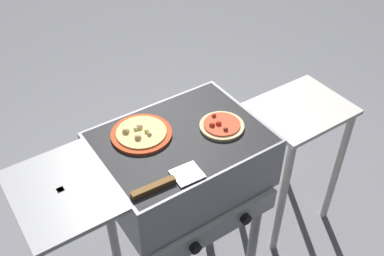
# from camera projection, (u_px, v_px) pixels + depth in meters

# --- Properties ---
(grill) EXTENTS (0.96, 0.53, 0.90)m
(grill) POSITION_uv_depth(u_px,v_px,m) (179.00, 166.00, 1.78)
(grill) COLOR gray
(grill) RESTS_ON ground_plane
(pizza_cheese) EXTENTS (0.23, 0.23, 0.04)m
(pizza_cheese) POSITION_uv_depth(u_px,v_px,m) (141.00, 133.00, 1.70)
(pizza_cheese) COLOR #C64723
(pizza_cheese) RESTS_ON grill
(pizza_pepperoni) EXTENTS (0.17, 0.17, 0.03)m
(pizza_pepperoni) POSITION_uv_depth(u_px,v_px,m) (221.00, 125.00, 1.73)
(pizza_pepperoni) COLOR beige
(pizza_pepperoni) RESTS_ON grill
(spatula) EXTENTS (0.26, 0.10, 0.02)m
(spatula) POSITION_uv_depth(u_px,v_px,m) (168.00, 182.00, 1.51)
(spatula) COLOR #B7BABF
(spatula) RESTS_ON grill
(prep_table) EXTENTS (0.44, 0.36, 0.76)m
(prep_table) POSITION_uv_depth(u_px,v_px,m) (294.00, 142.00, 2.21)
(prep_table) COLOR beige
(prep_table) RESTS_ON ground_plane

